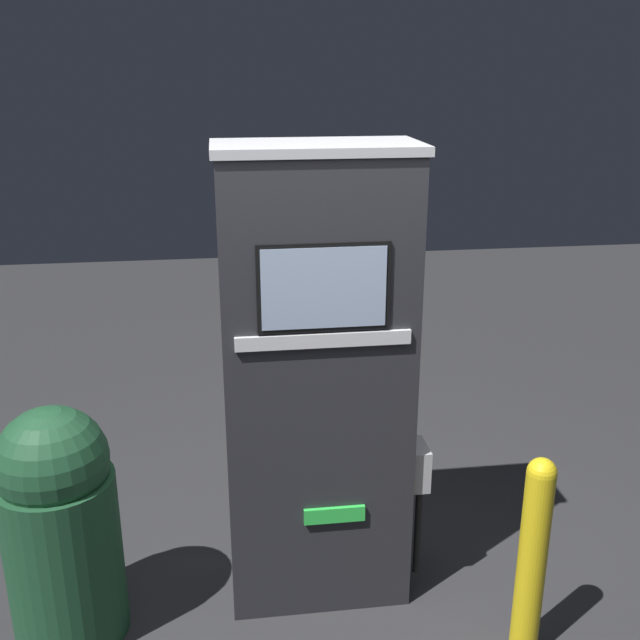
% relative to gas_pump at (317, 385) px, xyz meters
% --- Properties ---
extents(ground_plane, '(14.00, 14.00, 0.00)m').
position_rel_gas_pump_xyz_m(ground_plane, '(-0.00, -0.22, -1.11)').
color(ground_plane, '#2D2D30').
extents(gas_pump, '(0.96, 0.47, 2.21)m').
position_rel_gas_pump_xyz_m(gas_pump, '(0.00, 0.00, 0.00)').
color(gas_pump, '#28282D').
rests_on(gas_pump, ground_plane).
extents(safety_bollard, '(0.13, 0.13, 0.99)m').
position_rel_gas_pump_xyz_m(safety_bollard, '(0.86, -0.59, -0.59)').
color(safety_bollard, yellow).
rests_on(safety_bollard, ground_plane).
extents(trash_bin, '(0.52, 0.52, 1.14)m').
position_rel_gas_pump_xyz_m(trash_bin, '(-1.18, -0.17, -0.53)').
color(trash_bin, '#1E4C2D').
rests_on(trash_bin, ground_plane).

